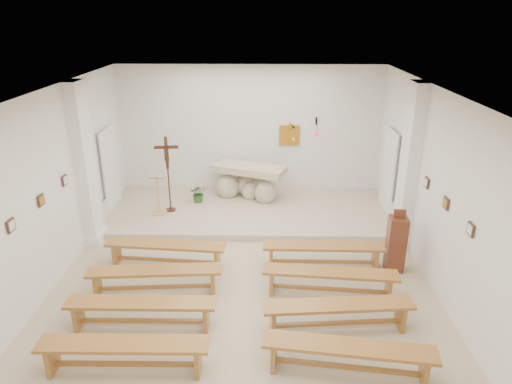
{
  "coord_description": "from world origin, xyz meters",
  "views": [
    {
      "loc": [
        0.38,
        -6.98,
        4.75
      ],
      "look_at": [
        0.22,
        1.6,
        1.34
      ],
      "focal_mm": 32.0,
      "sensor_mm": 36.0,
      "label": 1
    }
  ],
  "objects_px": {
    "altar": "(248,184)",
    "lectern": "(158,194)",
    "bench_left_third": "(141,308)",
    "bench_right_front": "(323,251)",
    "crucifix_stand": "(168,169)",
    "donation_pedestal": "(396,244)",
    "bench_right_fourth": "(348,353)",
    "bench_left_fourth": "(124,350)",
    "bench_left_second": "(155,275)",
    "bench_right_second": "(330,277)",
    "bench_left_front": "(166,249)",
    "bench_right_third": "(338,310)"
  },
  "relations": [
    {
      "from": "lectern",
      "to": "bench_left_fourth",
      "type": "xyz_separation_m",
      "value": [
        0.61,
        -5.07,
        -0.28
      ]
    },
    {
      "from": "bench_left_third",
      "to": "bench_right_third",
      "type": "xyz_separation_m",
      "value": [
        3.11,
        0.0,
        0.0
      ]
    },
    {
      "from": "bench_left_front",
      "to": "bench_right_front",
      "type": "relative_size",
      "value": 1.01
    },
    {
      "from": "crucifix_stand",
      "to": "bench_right_second",
      "type": "bearing_deg",
      "value": -50.14
    },
    {
      "from": "lectern",
      "to": "bench_left_fourth",
      "type": "height_order",
      "value": "lectern"
    },
    {
      "from": "altar",
      "to": "lectern",
      "type": "xyz_separation_m",
      "value": [
        -2.13,
        -1.12,
        0.14
      ]
    },
    {
      "from": "bench_left_third",
      "to": "bench_right_fourth",
      "type": "relative_size",
      "value": 0.99
    },
    {
      "from": "bench_left_front",
      "to": "bench_right_third",
      "type": "distance_m",
      "value": 3.66
    },
    {
      "from": "donation_pedestal",
      "to": "bench_right_front",
      "type": "relative_size",
      "value": 0.54
    },
    {
      "from": "altar",
      "to": "lectern",
      "type": "bearing_deg",
      "value": -131.28
    },
    {
      "from": "altar",
      "to": "bench_right_third",
      "type": "height_order",
      "value": "altar"
    },
    {
      "from": "crucifix_stand",
      "to": "bench_left_second",
      "type": "xyz_separation_m",
      "value": [
        0.38,
        -3.35,
        -0.86
      ]
    },
    {
      "from": "bench_right_third",
      "to": "crucifix_stand",
      "type": "bearing_deg",
      "value": 124.11
    },
    {
      "from": "lectern",
      "to": "bench_right_third",
      "type": "xyz_separation_m",
      "value": [
        3.72,
        -4.11,
        -0.28
      ]
    },
    {
      "from": "bench_left_front",
      "to": "donation_pedestal",
      "type": "bearing_deg",
      "value": 4.5
    },
    {
      "from": "donation_pedestal",
      "to": "bench_right_front",
      "type": "distance_m",
      "value": 1.4
    },
    {
      "from": "lectern",
      "to": "bench_left_third",
      "type": "distance_m",
      "value": 4.16
    },
    {
      "from": "bench_left_fourth",
      "to": "lectern",
      "type": "bearing_deg",
      "value": 96.45
    },
    {
      "from": "crucifix_stand",
      "to": "donation_pedestal",
      "type": "xyz_separation_m",
      "value": [
        4.87,
        -2.43,
        -0.67
      ]
    },
    {
      "from": "lectern",
      "to": "bench_right_fourth",
      "type": "xyz_separation_m",
      "value": [
        3.72,
        -5.07,
        -0.28
      ]
    },
    {
      "from": "lectern",
      "to": "bench_right_fourth",
      "type": "distance_m",
      "value": 6.3
    },
    {
      "from": "altar",
      "to": "crucifix_stand",
      "type": "distance_m",
      "value": 2.23
    },
    {
      "from": "crucifix_stand",
      "to": "bench_right_second",
      "type": "relative_size",
      "value": 0.78
    },
    {
      "from": "donation_pedestal",
      "to": "bench_left_fourth",
      "type": "distance_m",
      "value": 5.32
    },
    {
      "from": "crucifix_stand",
      "to": "bench_left_third",
      "type": "distance_m",
      "value": 4.41
    },
    {
      "from": "altar",
      "to": "bench_right_fourth",
      "type": "bearing_deg",
      "value": -54.62
    },
    {
      "from": "bench_left_third",
      "to": "bench_right_fourth",
      "type": "distance_m",
      "value": 3.25
    },
    {
      "from": "bench_left_second",
      "to": "bench_right_second",
      "type": "distance_m",
      "value": 3.11
    },
    {
      "from": "bench_right_second",
      "to": "bench_left_third",
      "type": "relative_size",
      "value": 1.01
    },
    {
      "from": "crucifix_stand",
      "to": "bench_left_third",
      "type": "height_order",
      "value": "crucifix_stand"
    },
    {
      "from": "altar",
      "to": "bench_left_second",
      "type": "distance_m",
      "value": 4.53
    },
    {
      "from": "bench_right_fourth",
      "to": "bench_right_third",
      "type": "bearing_deg",
      "value": 97.49
    },
    {
      "from": "donation_pedestal",
      "to": "bench_left_second",
      "type": "bearing_deg",
      "value": -164.63
    },
    {
      "from": "lectern",
      "to": "bench_right_second",
      "type": "distance_m",
      "value": 4.88
    },
    {
      "from": "crucifix_stand",
      "to": "bench_left_front",
      "type": "bearing_deg",
      "value": -87.28
    },
    {
      "from": "lectern",
      "to": "crucifix_stand",
      "type": "height_order",
      "value": "crucifix_stand"
    },
    {
      "from": "bench_left_front",
      "to": "bench_right_second",
      "type": "relative_size",
      "value": 1.0
    },
    {
      "from": "bench_left_third",
      "to": "bench_right_front",
      "type": "bearing_deg",
      "value": 31.52
    },
    {
      "from": "crucifix_stand",
      "to": "bench_left_second",
      "type": "distance_m",
      "value": 3.48
    },
    {
      "from": "bench_right_second",
      "to": "bench_left_fourth",
      "type": "height_order",
      "value": "same"
    },
    {
      "from": "crucifix_stand",
      "to": "donation_pedestal",
      "type": "height_order",
      "value": "crucifix_stand"
    },
    {
      "from": "bench_left_fourth",
      "to": "bench_right_third",
      "type": "bearing_deg",
      "value": 16.72
    },
    {
      "from": "donation_pedestal",
      "to": "bench_right_fourth",
      "type": "xyz_separation_m",
      "value": [
        -1.39,
        -2.84,
        -0.19
      ]
    },
    {
      "from": "altar",
      "to": "bench_left_third",
      "type": "height_order",
      "value": "altar"
    },
    {
      "from": "bench_right_front",
      "to": "bench_left_fourth",
      "type": "height_order",
      "value": "same"
    },
    {
      "from": "bench_left_fourth",
      "to": "bench_right_front",
      "type": "bearing_deg",
      "value": 42.38
    },
    {
      "from": "bench_left_front",
      "to": "bench_right_second",
      "type": "bearing_deg",
      "value": -12.16
    },
    {
      "from": "bench_right_front",
      "to": "bench_left_third",
      "type": "xyz_separation_m",
      "value": [
        -3.11,
        -1.92,
        0.0
      ]
    },
    {
      "from": "bench_right_front",
      "to": "bench_right_fourth",
      "type": "bearing_deg",
      "value": -89.34
    },
    {
      "from": "crucifix_stand",
      "to": "bench_left_front",
      "type": "xyz_separation_m",
      "value": [
        0.38,
        -2.39,
        -0.86
      ]
    }
  ]
}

